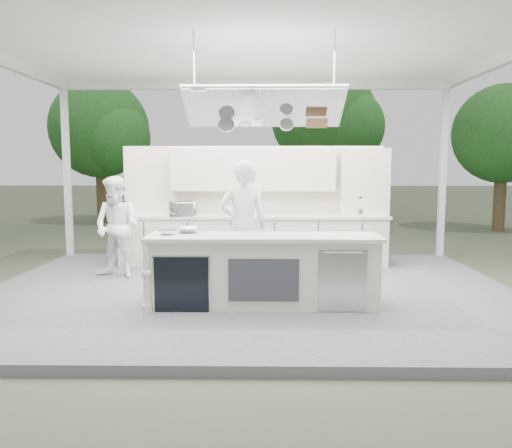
{
  "coord_description": "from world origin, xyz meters",
  "views": [
    {
      "loc": [
        0.19,
        -7.48,
        1.98
      ],
      "look_at": [
        0.08,
        0.4,
        1.07
      ],
      "focal_mm": 35.0,
      "sensor_mm": 36.0,
      "label": 1
    }
  ],
  "objects_px": {
    "back_counter": "(253,240)",
    "head_chef": "(243,226)",
    "demo_island": "(262,270)",
    "sous_chef": "(117,227)"
  },
  "relations": [
    {
      "from": "back_counter",
      "to": "head_chef",
      "type": "height_order",
      "value": "head_chef"
    },
    {
      "from": "demo_island",
      "to": "head_chef",
      "type": "distance_m",
      "value": 0.98
    },
    {
      "from": "demo_island",
      "to": "back_counter",
      "type": "relative_size",
      "value": 0.61
    },
    {
      "from": "back_counter",
      "to": "demo_island",
      "type": "bearing_deg",
      "value": -86.37
    },
    {
      "from": "sous_chef",
      "to": "back_counter",
      "type": "bearing_deg",
      "value": 43.79
    },
    {
      "from": "back_counter",
      "to": "sous_chef",
      "type": "height_order",
      "value": "sous_chef"
    },
    {
      "from": "demo_island",
      "to": "head_chef",
      "type": "bearing_deg",
      "value": 109.45
    },
    {
      "from": "demo_island",
      "to": "head_chef",
      "type": "height_order",
      "value": "head_chef"
    },
    {
      "from": "demo_island",
      "to": "sous_chef",
      "type": "height_order",
      "value": "sous_chef"
    },
    {
      "from": "sous_chef",
      "to": "head_chef",
      "type": "bearing_deg",
      "value": -5.12
    }
  ]
}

